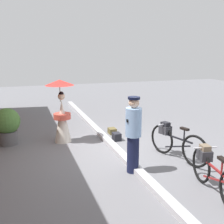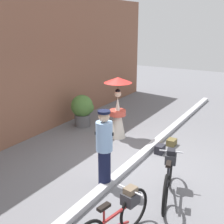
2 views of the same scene
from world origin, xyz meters
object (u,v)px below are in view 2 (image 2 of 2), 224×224
(person_with_parasol, at_px, (118,108))
(bicycle_far_side, at_px, (169,175))
(person_officer, at_px, (104,147))
(backpack_spare, at_px, (160,149))
(bicycle_near_officer, at_px, (117,218))
(potted_plant_by_door, at_px, (83,109))
(backpack_on_pavement, at_px, (172,142))

(person_with_parasol, bearing_deg, bicycle_far_side, -131.96)
(bicycle_far_side, xyz_separation_m, person_officer, (-0.36, 1.27, 0.44))
(person_officer, xyz_separation_m, backpack_spare, (2.10, -0.40, -0.77))
(bicycle_near_officer, relative_size, potted_plant_by_door, 1.68)
(bicycle_near_officer, xyz_separation_m, person_with_parasol, (3.80, 2.17, 0.48))
(backpack_spare, bearing_deg, potted_plant_by_door, 77.14)
(bicycle_near_officer, relative_size, backpack_spare, 6.23)
(bicycle_far_side, height_order, potted_plant_by_door, potted_plant_by_door)
(bicycle_near_officer, xyz_separation_m, backpack_spare, (3.39, 0.64, -0.31))
(person_with_parasol, height_order, backpack_spare, person_with_parasol)
(bicycle_far_side, distance_m, potted_plant_by_door, 4.59)
(bicycle_near_officer, distance_m, person_with_parasol, 4.40)
(potted_plant_by_door, bearing_deg, person_officer, -136.85)
(bicycle_far_side, xyz_separation_m, backpack_spare, (1.75, 0.87, -0.33))
(person_with_parasol, xyz_separation_m, potted_plant_by_door, (0.28, 1.48, -0.34))
(bicycle_near_officer, distance_m, backpack_on_pavement, 4.09)
(person_officer, distance_m, backpack_spare, 2.28)
(bicycle_near_officer, bearing_deg, person_with_parasol, 29.79)
(person_with_parasol, bearing_deg, bicycle_near_officer, -150.21)
(person_officer, height_order, person_with_parasol, person_with_parasol)
(bicycle_near_officer, distance_m, bicycle_far_side, 1.65)
(bicycle_far_side, relative_size, backpack_spare, 6.21)
(potted_plant_by_door, xyz_separation_m, backpack_on_pavement, (-0.04, -3.10, -0.49))
(bicycle_far_side, height_order, person_with_parasol, person_with_parasol)
(person_with_parasol, bearing_deg, person_officer, -155.70)
(bicycle_near_officer, xyz_separation_m, person_officer, (1.28, 1.04, 0.46))
(potted_plant_by_door, height_order, backpack_on_pavement, potted_plant_by_door)
(potted_plant_by_door, bearing_deg, bicycle_near_officer, -138.09)
(bicycle_near_officer, distance_m, potted_plant_by_door, 5.48)
(person_officer, bearing_deg, backpack_spare, -10.65)
(backpack_on_pavement, distance_m, backpack_spare, 0.66)
(backpack_spare, bearing_deg, bicycle_far_side, -153.50)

